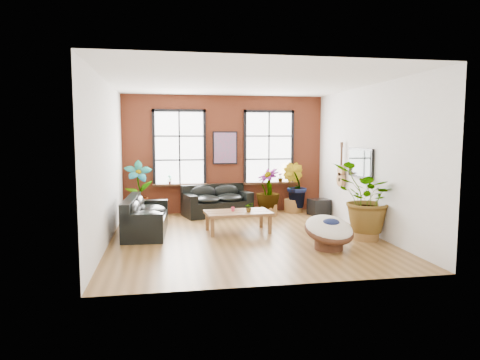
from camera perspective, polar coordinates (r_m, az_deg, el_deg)
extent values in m
cube|color=brown|center=(9.93, 0.60, -7.61)|extent=(6.00, 6.50, 0.02)
cube|color=white|center=(9.72, 0.63, 12.99)|extent=(6.00, 6.50, 0.02)
cube|color=#4E1F12|center=(12.88, -2.05, 3.43)|extent=(6.00, 0.02, 3.50)
cube|color=silver|center=(6.50, 5.90, 0.88)|extent=(6.00, 0.02, 3.50)
cube|color=silver|center=(9.59, -17.38, 2.28)|extent=(0.02, 6.50, 3.50)
cube|color=silver|center=(10.64, 16.78, 2.64)|extent=(0.02, 6.50, 3.50)
cube|color=white|center=(12.70, -8.08, 4.24)|extent=(1.40, 0.02, 2.10)
cube|color=#331B0E|center=(12.71, -7.99, -0.64)|extent=(1.60, 0.22, 0.06)
cube|color=white|center=(13.07, 3.87, 4.34)|extent=(1.40, 0.02, 2.10)
cube|color=#331B0E|center=(13.08, 3.91, -0.41)|extent=(1.60, 0.22, 0.06)
cube|color=black|center=(12.48, -3.05, -3.73)|extent=(2.10, 1.39, 0.44)
cube|color=black|center=(12.74, -3.64, -1.53)|extent=(1.92, 0.70, 0.45)
cube|color=black|center=(12.15, -6.79, -2.45)|extent=(0.46, 0.96, 0.23)
cube|color=black|center=(12.76, 0.49, -2.00)|extent=(0.46, 0.96, 0.23)
ellipsoid|color=black|center=(12.26, -4.56, -2.59)|extent=(0.98, 0.96, 0.25)
ellipsoid|color=black|center=(12.49, -4.99, -1.69)|extent=(0.84, 0.44, 0.43)
ellipsoid|color=black|center=(12.53, -1.41, -2.39)|extent=(0.98, 0.96, 0.25)
ellipsoid|color=black|center=(12.75, -1.89, -1.51)|extent=(0.84, 0.44, 0.43)
cube|color=black|center=(10.46, -12.37, -5.79)|extent=(1.03, 2.23, 0.43)
cube|color=black|center=(10.42, -14.32, -3.47)|extent=(0.34, 2.19, 0.44)
cube|color=black|center=(9.44, -12.99, -5.07)|extent=(0.93, 0.27, 0.22)
cube|color=black|center=(11.37, -11.94, -3.18)|extent=(0.93, 0.27, 0.22)
ellipsoid|color=black|center=(9.98, -12.36, -4.76)|extent=(0.82, 1.00, 0.24)
ellipsoid|color=black|center=(9.98, -13.89, -3.87)|extent=(0.30, 0.97, 0.42)
ellipsoid|color=black|center=(10.83, -11.92, -3.90)|extent=(0.82, 1.00, 0.24)
ellipsoid|color=black|center=(10.83, -13.33, -3.09)|extent=(0.30, 0.97, 0.42)
cube|color=brown|center=(10.30, -0.27, -4.39)|extent=(1.62, 1.00, 0.07)
cube|color=#331B0E|center=(10.15, -0.07, -4.35)|extent=(1.56, 0.12, 0.00)
cube|color=#331B0E|center=(10.44, -0.47, -4.06)|extent=(1.56, 0.12, 0.00)
cube|color=brown|center=(9.87, -3.70, -6.35)|extent=(0.08, 0.08, 0.43)
cube|color=brown|center=(10.20, 4.00, -5.95)|extent=(0.08, 0.08, 0.43)
cube|color=brown|center=(10.56, -4.40, -5.55)|extent=(0.08, 0.08, 0.43)
cube|color=brown|center=(10.87, 2.83, -5.20)|extent=(0.08, 0.08, 0.43)
cylinder|color=#C3304A|center=(10.32, -0.95, -3.91)|extent=(0.10, 0.10, 0.10)
cylinder|color=#4D2B1B|center=(9.02, 11.75, -8.32)|extent=(0.68, 0.68, 0.23)
torus|color=#4D2B1B|center=(8.96, 11.79, -6.64)|extent=(1.17, 1.17, 0.46)
ellipsoid|color=silver|center=(8.95, 11.80, -6.28)|extent=(1.14, 1.18, 0.62)
ellipsoid|color=#151D42|center=(8.88, 11.98, -5.61)|extent=(0.44, 0.37, 0.17)
cube|color=black|center=(12.81, -2.01, 4.31)|extent=(0.74, 0.04, 0.98)
cube|color=#0C7F8C|center=(12.78, -1.99, 4.31)|extent=(0.66, 0.02, 0.90)
cube|color=black|center=(10.89, 15.77, 2.21)|extent=(0.06, 1.25, 0.72)
cube|color=black|center=(10.87, 15.61, 2.21)|extent=(0.01, 1.15, 0.62)
cylinder|color=#B27F4C|center=(11.86, 13.29, 0.05)|extent=(0.09, 0.38, 0.38)
cylinder|color=#B27F4C|center=(11.84, 13.32, 1.25)|extent=(0.09, 0.30, 0.30)
cylinder|color=black|center=(11.86, 13.27, 0.05)|extent=(0.09, 0.11, 0.11)
cube|color=#331B0E|center=(11.82, 13.36, 3.04)|extent=(0.04, 0.05, 0.55)
cube|color=#331B0E|center=(11.81, 13.40, 4.59)|extent=(0.06, 0.06, 0.14)
cube|color=black|center=(12.72, 10.50, -3.57)|extent=(0.64, 0.56, 0.47)
cylinder|color=brown|center=(12.40, -13.34, -4.08)|extent=(0.69, 0.69, 0.38)
cylinder|color=brown|center=(13.10, 7.11, -3.40)|extent=(0.71, 0.71, 0.40)
cylinder|color=brown|center=(10.03, 16.43, -6.41)|extent=(0.73, 0.73, 0.43)
cylinder|color=brown|center=(12.45, 3.90, -3.98)|extent=(0.58, 0.58, 0.34)
imported|color=#216B1C|center=(12.33, -13.35, -0.87)|extent=(0.84, 0.62, 1.48)
imported|color=#216B1C|center=(13.01, 7.31, -0.68)|extent=(0.95, 0.95, 1.35)
imported|color=#216B1C|center=(9.85, 16.55, -2.35)|extent=(1.82, 1.75, 1.56)
imported|color=#216B1C|center=(12.37, 3.73, -1.31)|extent=(0.93, 0.93, 1.23)
imported|color=#216B1C|center=(10.20, 1.20, -3.66)|extent=(0.21, 0.18, 0.23)
imported|color=#216B1C|center=(12.68, -9.36, 0.08)|extent=(0.17, 0.17, 0.27)
imported|color=#216B1C|center=(13.15, 5.40, 0.34)|extent=(0.19, 0.19, 0.27)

